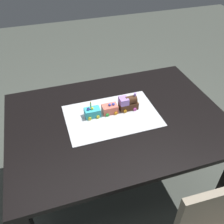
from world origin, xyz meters
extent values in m
plane|color=#474C44|center=(0.00, 0.00, 0.00)|extent=(8.00, 8.00, 0.00)
cube|color=black|center=(0.00, 0.00, 0.72)|extent=(1.40, 1.00, 0.03)
cube|color=black|center=(-0.64, -0.44, 0.35)|extent=(0.07, 0.07, 0.71)
cube|color=black|center=(0.64, -0.44, 0.35)|extent=(0.07, 0.07, 0.71)
cube|color=gray|center=(-0.24, 0.72, 0.66)|extent=(0.40, 0.05, 0.40)
cube|color=silver|center=(0.03, -0.03, 0.74)|extent=(0.60, 0.40, 0.00)
cube|color=#472816|center=(-0.10, -0.07, 0.77)|extent=(0.12, 0.06, 0.05)
cylinder|color=#472816|center=(-0.12, -0.07, 0.81)|extent=(0.08, 0.05, 0.05)
cube|color=#AD84E0|center=(-0.07, -0.07, 0.82)|extent=(0.06, 0.06, 0.04)
cylinder|color=#AD84E0|center=(-0.14, -0.07, 0.84)|extent=(0.02, 0.02, 0.03)
sphere|color=#F4EFCC|center=(-0.17, -0.07, 0.78)|extent=(0.02, 0.02, 0.02)
cylinder|color=orange|center=(-0.13, -0.11, 0.76)|extent=(0.02, 0.01, 0.02)
cylinder|color=orange|center=(-0.07, -0.11, 0.76)|extent=(0.02, 0.01, 0.02)
cylinder|color=#D84CB2|center=(-0.13, -0.03, 0.76)|extent=(0.02, 0.01, 0.02)
cylinder|color=orange|center=(-0.07, -0.03, 0.76)|extent=(0.02, 0.01, 0.02)
cube|color=#F27260|center=(0.03, -0.07, 0.77)|extent=(0.10, 0.06, 0.06)
cylinder|color=#D84CB2|center=(0.00, -0.11, 0.76)|extent=(0.02, 0.01, 0.02)
cylinder|color=red|center=(0.06, -0.11, 0.76)|extent=(0.02, 0.01, 0.02)
cylinder|color=orange|center=(0.00, -0.03, 0.76)|extent=(0.02, 0.01, 0.02)
cylinder|color=green|center=(0.06, -0.03, 0.76)|extent=(0.02, 0.01, 0.02)
sphere|color=#4C59D8|center=(0.01, -0.07, 0.81)|extent=(0.02, 0.02, 0.02)
sphere|color=#4C59D8|center=(0.03, -0.07, 0.81)|extent=(0.02, 0.02, 0.02)
cube|color=#38B7C6|center=(0.15, -0.07, 0.77)|extent=(0.10, 0.06, 0.06)
cylinder|color=green|center=(0.12, -0.11, 0.76)|extent=(0.02, 0.01, 0.02)
cylinder|color=orange|center=(0.18, -0.11, 0.76)|extent=(0.02, 0.01, 0.02)
cylinder|color=yellow|center=(0.12, -0.03, 0.76)|extent=(0.02, 0.01, 0.02)
cylinder|color=yellow|center=(0.18, -0.03, 0.76)|extent=(0.02, 0.01, 0.02)
sphere|color=#4C59D8|center=(0.17, -0.07, 0.81)|extent=(0.02, 0.02, 0.02)
sphere|color=yellow|center=(0.15, -0.07, 0.81)|extent=(0.02, 0.02, 0.02)
cylinder|color=#66D872|center=(0.16, -0.07, 0.83)|extent=(0.01, 0.01, 0.04)
cone|color=yellow|center=(0.16, -0.07, 0.86)|extent=(0.01, 0.01, 0.01)
camera|label=1|loc=(0.41, 1.15, 1.80)|focal=39.94mm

